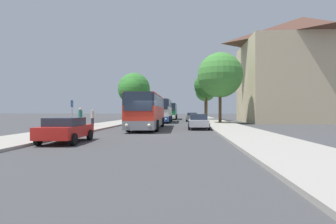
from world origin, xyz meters
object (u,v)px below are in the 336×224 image
Objects in this scene: parked_car_left_curb at (66,129)px; parked_car_right_near at (198,121)px; parked_car_right_far at (192,117)px; pedestrian_waiting_far at (80,118)px; tree_left_far at (134,89)px; tree_right_near at (220,75)px; bus_rear at (170,111)px; tree_left_near at (131,91)px; tree_right_far at (205,91)px; tree_right_mid at (206,86)px; bus_stop_sign at (72,111)px; pedestrian_waiting_near at (92,118)px; bus_front at (148,111)px; bus_middle at (162,110)px.

parked_car_right_near reaches higher than parked_car_left_curb.
pedestrian_waiting_far reaches higher than parked_car_right_far.
tree_right_near is (15.29, -17.21, 0.35)m from tree_left_far.
bus_rear is 20.67m from tree_right_near.
pedestrian_waiting_far is at bearing 9.48° from parked_car_right_near.
pedestrian_waiting_far is at bearing -88.36° from tree_left_near.
tree_right_mid is at bearing -92.83° from tree_right_far.
parked_car_right_far is at bearing 61.32° from bus_stop_sign.
bus_rear is 27.87m from pedestrian_waiting_near.
parked_car_right_far is at bearing 140.39° from pedestrian_waiting_far.
bus_front is at bearing 93.62° from pedestrian_waiting_far.
tree_right_far is at bearing 74.34° from bus_front.
tree_right_near is (7.93, -18.46, 4.85)m from bus_rear.
bus_middle is at bearing -71.15° from parked_car_right_near.
bus_stop_sign is 0.34× the size of tree_left_near.
bus_stop_sign is 35.64m from tree_right_far.
bus_stop_sign is (-3.63, 8.84, 1.02)m from parked_car_left_curb.
parked_car_right_near is (7.72, 11.34, 0.02)m from parked_car_left_curb.
parked_car_right_near is 0.49× the size of tree_right_near.
tree_right_mid reaches higher than tree_right_far.
bus_front is at bearing 139.07° from pedestrian_waiting_near.
parked_car_right_near is (4.52, -29.21, -0.99)m from bus_rear.
tree_left_near is (-0.73, 25.40, 4.38)m from pedestrian_waiting_far.
parked_car_right_far is 19.16m from pedestrian_waiting_near.
tree_right_mid reaches higher than parked_car_left_curb.
tree_left_far is (-0.70, 25.81, 5.23)m from pedestrian_waiting_near.
tree_right_near reaches higher than bus_rear.
bus_rear is 1.41× the size of tree_left_near.
bus_front is at bearing -76.02° from tree_left_far.
tree_right_far reaches higher than bus_stop_sign.
parked_car_right_far is (4.31, -11.35, -0.97)m from bus_rear.
pedestrian_waiting_far is at bearing 64.80° from bus_stop_sign.
tree_right_near is 1.22× the size of tree_right_far.
tree_left_near is at bearing -62.83° from parked_car_right_near.
pedestrian_waiting_near is 0.18× the size of tree_right_near.
bus_middle reaches higher than parked_car_right_near.
bus_middle is at bearing -51.90° from tree_left_near.
tree_left_far is at bearing 157.14° from tree_right_mid.
bus_front is at bearing 73.59° from parked_car_left_curb.
bus_front is at bearing -104.43° from tree_right_far.
tree_left_near is at bearing 127.12° from bus_middle.
tree_left_far is at bearing 93.69° from parked_car_left_curb.
bus_rear is 9.73m from tree_left_near.
parked_car_left_curb is 9.61m from bus_stop_sign.
bus_middle reaches higher than bus_stop_sign.
bus_front is 1.23× the size of tree_right_near.
bus_middle is at bearing -91.74° from bus_rear.
bus_rear is 5.73× the size of pedestrian_waiting_far.
pedestrian_waiting_near is 17.83m from tree_right_near.
tree_left_far reaches higher than bus_stop_sign.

